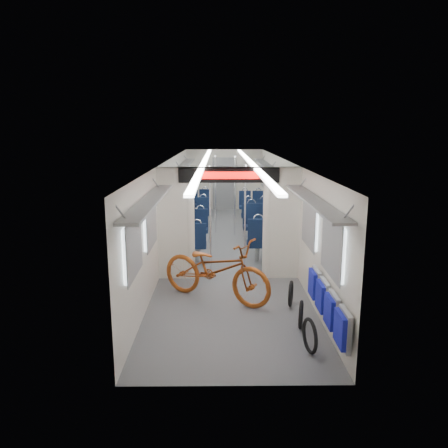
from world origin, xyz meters
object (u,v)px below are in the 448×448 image
bicycle (216,269)px  seat_bay_near_left (190,232)px  stanchion_near_right (245,217)px  flip_bench (327,304)px  stanchion_far_left (215,195)px  seat_bay_far_left (197,206)px  seat_bay_far_right (254,207)px  bike_hoop_a (310,337)px  seat_bay_near_right (264,228)px  stanchion_far_right (235,196)px  stanchion_near_left (210,220)px  bike_hoop_b (301,316)px  bike_hoop_c (291,295)px

bicycle → seat_bay_near_left: 3.18m
seat_bay_near_left → stanchion_near_right: bearing=-43.3°
flip_bench → stanchion_far_left: 7.15m
seat_bay_far_left → seat_bay_far_right: size_ratio=1.01×
bike_hoop_a → seat_bay_near_right: bearing=91.3°
seat_bay_far_left → stanchion_near_right: 5.34m
seat_bay_far_left → stanchion_far_right: size_ratio=0.84×
flip_bench → seat_bay_near_left: seat_bay_near_left is taller
bike_hoop_a → stanchion_near_right: bearing=100.1°
seat_bay_far_left → stanchion_near_left: (0.55, -5.41, 0.63)m
flip_bench → stanchion_far_right: bearing=99.5°
seat_bay_near_right → stanchion_near_left: stanchion_near_left is taller
bicycle → seat_bay_far_right: size_ratio=1.15×
bicycle → seat_bay_near_right: size_ratio=0.97×
bicycle → seat_bay_near_left: bicycle is taller
flip_bench → seat_bay_far_left: seat_bay_far_left is taller
bicycle → stanchion_near_right: stanchion_near_right is taller
bike_hoop_b → bike_hoop_a: bearing=-91.4°
bicycle → bike_hoop_b: bearing=-100.9°
bike_hoop_c → seat_bay_near_right: (-0.12, 3.64, 0.36)m
flip_bench → bike_hoop_a: size_ratio=4.16×
flip_bench → seat_bay_far_right: 8.28m
flip_bench → stanchion_near_left: (-1.74, 3.22, 0.57)m
bicycle → flip_bench: bicycle is taller
bike_hoop_a → bike_hoop_c: bearing=89.9°
seat_bay_near_right → bike_hoop_b: bearing=-88.3°
seat_bay_far_right → stanchion_far_right: (-0.68, -1.66, 0.63)m
flip_bench → seat_bay_near_right: size_ratio=0.93×
bike_hoop_b → flip_bench: bearing=-55.8°
seat_bay_near_left → stanchion_far_right: 2.32m
stanchion_far_left → stanchion_far_right: (0.56, -0.33, 0.00)m
seat_bay_far_right → stanchion_far_right: size_ratio=0.83×
seat_bay_far_right → stanchion_near_left: (-1.32, -5.05, 0.63)m
stanchion_far_left → bike_hoop_c: bearing=-76.5°
bicycle → bike_hoop_b: 1.82m
seat_bay_near_right → stanchion_far_right: bearing=112.3°
seat_bay_near_left → stanchion_near_right: 1.90m
bike_hoop_b → stanchion_near_right: size_ratio=0.20×
seat_bay_far_left → seat_bay_near_left: bearing=-90.0°
seat_bay_near_left → stanchion_near_left: stanchion_near_left is taller
seat_bay_near_right → seat_bay_far_right: size_ratio=1.18×
bike_hoop_a → seat_bay_near_right: 5.30m
bicycle → bike_hoop_b: bicycle is taller
bike_hoop_a → stanchion_near_right: 4.00m
seat_bay_near_left → seat_bay_far_right: bearing=62.2°
bike_hoop_a → stanchion_far_right: size_ratio=0.22×
seat_bay_far_right → bike_hoop_a: bearing=-89.2°
bike_hoop_c → seat_bay_near_left: 3.97m
bike_hoop_a → stanchion_near_left: (-1.43, 3.56, 0.92)m
flip_bench → seat_bay_far_right: (-0.42, 8.27, -0.06)m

